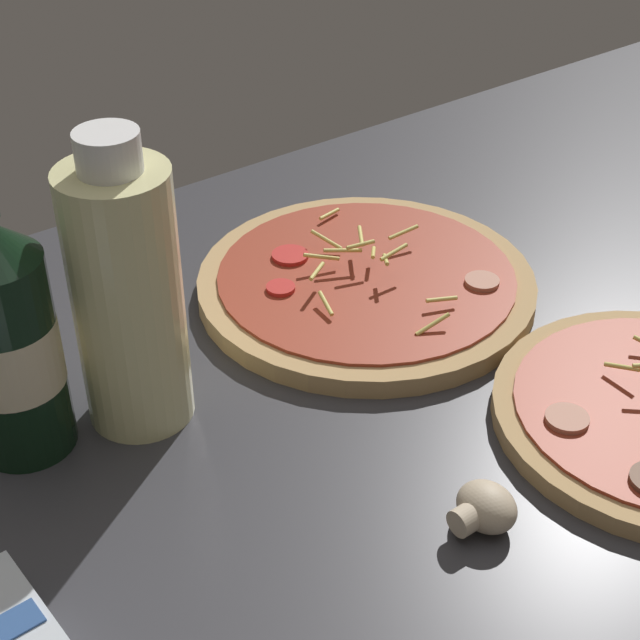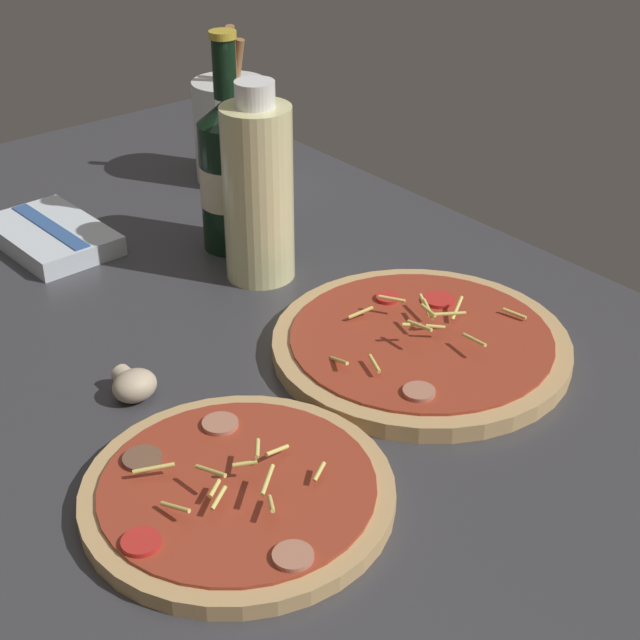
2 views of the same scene
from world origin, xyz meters
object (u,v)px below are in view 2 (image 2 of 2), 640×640
Objects in this scene: pizza_near at (237,492)px; utensil_crock at (231,130)px; pizza_far at (421,344)px; beer_bottle at (229,172)px; dish_towel at (51,236)px; oil_bottle at (258,191)px; mushroom_left at (133,384)px.

pizza_near is 1.18× the size of utensil_crock.
pizza_far is 50.62cm from utensil_crock.
pizza_far is (-6.57, 26.87, 0.12)cm from pizza_near.
pizza_near is 0.85× the size of pizza_far.
dish_towel is at bearing -129.45° from beer_bottle.
pizza_far is 1.73× the size of dish_towel.
oil_bottle is (8.23, -1.85, 0.84)cm from beer_bottle.
beer_bottle is at bearing -35.09° from utensil_crock.
pizza_near is 0.98× the size of beer_bottle.
pizza_far reaches higher than mushroom_left.
utensil_crock is (-48.93, 11.45, 6.11)cm from pizza_far.
mushroom_left is (-11.24, -26.03, 0.51)cm from pizza_far.
oil_bottle is 1.31× the size of dish_towel.
utensil_crock reaches higher than pizza_far.
utensil_crock is (-17.20, 12.08, -2.41)cm from beer_bottle.
oil_bottle is at bearing 140.96° from pizza_near.
dish_towel is (-45.67, -17.57, 0.23)cm from pizza_far.
beer_bottle reaches higher than pizza_near.
beer_bottle reaches higher than dish_towel.
mushroom_left is 53.46cm from utensil_crock.
pizza_near is 27.66cm from pizza_far.
utensil_crock reaches higher than dish_towel.
pizza_far reaches higher than pizza_near.
beer_bottle is at bearing 167.35° from oil_bottle.
dish_towel is (-22.17, -15.09, -9.13)cm from oil_bottle.
mushroom_left is at bearing 177.32° from pizza_near.
utensil_crock is at bearing 151.29° from oil_bottle.
mushroom_left is 35.46cm from dish_towel.
beer_bottle is at bearing 128.90° from mushroom_left.
pizza_near is 1.48× the size of dish_towel.
oil_bottle is 1.05× the size of utensil_crock.
beer_bottle is 1.50× the size of dish_towel.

